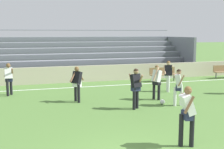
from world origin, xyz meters
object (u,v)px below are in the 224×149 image
object	(u,v)px
player_dark_on_ball	(136,85)
player_white_deep_cover	(9,76)
player_white_overlapping	(187,111)
player_white_trailing_run	(157,79)
bench_centre_sideline	(163,73)
player_dark_pressing_high	(77,81)
player_white_wide_left	(178,84)
soccer_ball	(162,102)
bleacher_stand	(34,56)
player_dark_wide_right	(168,73)

from	to	relation	value
player_dark_on_ball	player_white_deep_cover	distance (m)	6.73
player_white_overlapping	player_white_trailing_run	bearing A→B (deg)	73.05
bench_centre_sideline	player_dark_pressing_high	bearing A→B (deg)	-147.03
player_dark_pressing_high	player_white_wide_left	bearing A→B (deg)	-25.31
player_white_trailing_run	player_white_deep_cover	world-z (taller)	player_white_trailing_run
player_dark_on_ball	player_white_overlapping	size ratio (longest dim) A/B	0.99
player_white_overlapping	player_white_deep_cover	xyz separation A→B (m)	(-5.06, 8.48, -0.05)
player_white_deep_cover	soccer_ball	size ratio (longest dim) A/B	7.47
player_dark_on_ball	player_dark_pressing_high	size ratio (longest dim) A/B	1.04
player_dark_pressing_high	soccer_ball	bearing A→B (deg)	-23.12
player_white_wide_left	player_white_overlapping	distance (m)	4.65
player_white_wide_left	player_white_deep_cover	size ratio (longest dim) A/B	0.98
player_white_overlapping	soccer_ball	world-z (taller)	player_white_overlapping
bleacher_stand	player_white_trailing_run	xyz separation A→B (m)	(5.31, -8.90, -0.52)
player_dark_on_ball	player_white_deep_cover	bearing A→B (deg)	140.23
player_dark_wide_right	player_white_trailing_run	size ratio (longest dim) A/B	1.01
player_white_wide_left	player_dark_pressing_high	world-z (taller)	player_dark_pressing_high
player_white_overlapping	player_dark_pressing_high	world-z (taller)	player_white_overlapping
player_dark_on_ball	player_white_overlapping	world-z (taller)	player_white_overlapping
player_white_wide_left	player_dark_wide_right	world-z (taller)	player_dark_wide_right
bleacher_stand	player_dark_on_ball	size ratio (longest dim) A/B	13.68
soccer_ball	bench_centre_sideline	bearing A→B (deg)	63.51
bleacher_stand	player_white_deep_cover	world-z (taller)	bleacher_stand
player_dark_wide_right	player_dark_pressing_high	world-z (taller)	player_dark_wide_right
player_white_wide_left	player_dark_pressing_high	size ratio (longest dim) A/B	0.98
player_dark_on_ball	bleacher_stand	bearing A→B (deg)	110.14
player_dark_wide_right	player_white_overlapping	world-z (taller)	player_white_overlapping
bench_centre_sideline	player_dark_wide_right	xyz separation A→B (m)	(-1.26, -3.16, 0.45)
soccer_ball	player_dark_wide_right	bearing A→B (deg)	58.00
player_white_overlapping	player_white_deep_cover	distance (m)	9.88
player_dark_on_ball	player_dark_wide_right	bearing A→B (deg)	44.07
bench_centre_sideline	player_white_trailing_run	size ratio (longest dim) A/B	1.09
player_dark_wide_right	player_dark_pressing_high	distance (m)	5.20
bench_centre_sideline	player_white_trailing_run	bearing A→B (deg)	-119.56
bleacher_stand	player_dark_pressing_high	bearing A→B (deg)	-78.92
bleacher_stand	player_dark_wide_right	world-z (taller)	bleacher_stand
player_white_deep_cover	soccer_ball	bearing A→B (deg)	-30.57
player_dark_on_ball	player_dark_pressing_high	world-z (taller)	player_dark_on_ball
player_white_wide_left	player_white_trailing_run	world-z (taller)	player_white_trailing_run
bleacher_stand	player_white_trailing_run	distance (m)	10.38
player_dark_on_ball	player_dark_wide_right	xyz separation A→B (m)	(2.99, 2.89, -0.02)
player_dark_pressing_high	player_white_deep_cover	distance (m)	3.87
player_white_trailing_run	player_dark_pressing_high	size ratio (longest dim) A/B	1.00
player_dark_pressing_high	bench_centre_sideline	bearing A→B (deg)	32.97
bleacher_stand	bench_centre_sideline	xyz separation A→B (m)	(8.00, -4.16, -0.95)
player_white_trailing_run	player_white_overlapping	size ratio (longest dim) A/B	0.96
player_dark_wide_right	player_white_deep_cover	size ratio (longest dim) A/B	1.01
player_dark_on_ball	soccer_ball	bearing A→B (deg)	15.74
bench_centre_sideline	soccer_ball	world-z (taller)	bench_centre_sideline
player_dark_wide_right	player_dark_on_ball	bearing A→B (deg)	-135.93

